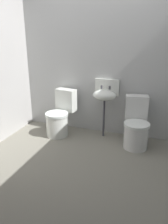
# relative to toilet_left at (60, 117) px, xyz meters

# --- Properties ---
(ground_plane) EXTENTS (3.35, 2.96, 0.08)m
(ground_plane) POSITION_rel_toilet_left_xyz_m (0.67, -0.93, -0.36)
(ground_plane) COLOR gray
(wall_back) EXTENTS (3.35, 0.10, 2.42)m
(wall_back) POSITION_rel_toilet_left_xyz_m (0.67, 0.40, 0.89)
(wall_back) COLOR #AFB0AE
(wall_back) RESTS_ON ground
(toilet_left) EXTENTS (0.48, 0.65, 0.78)m
(toilet_left) POSITION_rel_toilet_left_xyz_m (0.00, 0.00, 0.00)
(toilet_left) COLOR white
(toilet_left) RESTS_ON ground
(toilet_right) EXTENTS (0.48, 0.65, 0.78)m
(toilet_right) POSITION_rel_toilet_left_xyz_m (1.34, 0.00, 0.00)
(toilet_right) COLOR white
(toilet_right) RESTS_ON ground
(sink) EXTENTS (0.42, 0.35, 0.99)m
(sink) POSITION_rel_toilet_left_xyz_m (0.77, 0.19, 0.43)
(sink) COLOR #45444C
(sink) RESTS_ON ground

